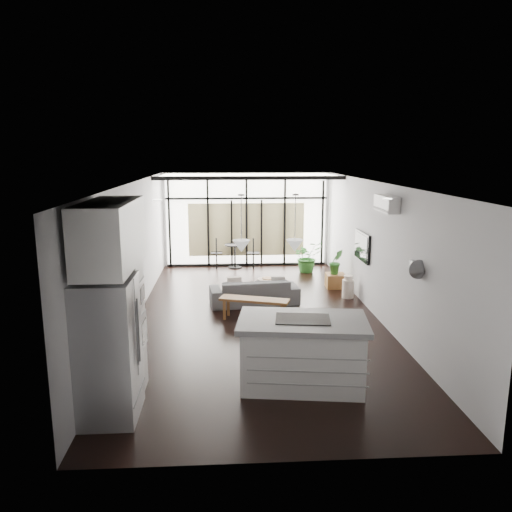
{
  "coord_description": "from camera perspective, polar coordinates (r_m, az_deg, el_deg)",
  "views": [
    {
      "loc": [
        -0.63,
        -9.95,
        3.39
      ],
      "look_at": [
        0.0,
        0.3,
        1.25
      ],
      "focal_mm": 35.0,
      "sensor_mm": 36.0,
      "label": 1
    }
  ],
  "objects": [
    {
      "name": "milk_can",
      "position": [
        12.03,
        10.48,
        -3.45
      ],
      "size": [
        0.29,
        0.29,
        0.54
      ],
      "primitive_type": "cylinder",
      "rotation": [
        0.0,
        0.0,
        0.05
      ],
      "color": "beige",
      "rests_on": "floor"
    },
    {
      "name": "glazing",
      "position": [
        14.98,
        -1.09,
        4.13
      ],
      "size": [
        5.0,
        0.2,
        2.8
      ],
      "primitive_type": "cube",
      "color": "black",
      "rests_on": "ground"
    },
    {
      "name": "pendant_left",
      "position": [
        7.43,
        -1.67,
        1.14
      ],
      "size": [
        0.26,
        0.26,
        0.18
      ],
      "primitive_type": "cone",
      "color": "silver",
      "rests_on": "ceiling"
    },
    {
      "name": "tv",
      "position": [
        11.57,
        12.04,
        1.1
      ],
      "size": [
        0.05,
        1.1,
        0.65
      ],
      "primitive_type": "cube",
      "color": "black",
      "rests_on": "wall_right"
    },
    {
      "name": "wall_left",
      "position": [
        10.32,
        -13.89,
        0.3
      ],
      "size": [
        0.02,
        10.0,
        2.8
      ],
      "primitive_type": "cube",
      "color": "silver",
      "rests_on": "ground"
    },
    {
      "name": "floor",
      "position": [
        10.53,
        0.1,
        -7.01
      ],
      "size": [
        5.0,
        10.0,
        0.0
      ],
      "primitive_type": "cube",
      "color": "black",
      "rests_on": "ground"
    },
    {
      "name": "appliance_column",
      "position": [
        7.32,
        -15.2,
        -6.63
      ],
      "size": [
        0.59,
        0.61,
        2.27
      ],
      "primitive_type": "cube",
      "color": "silver",
      "rests_on": "floor"
    },
    {
      "name": "plant_crate",
      "position": [
        12.81,
        9.11,
        -1.42
      ],
      "size": [
        0.48,
        0.7,
        0.29
      ],
      "primitive_type": "imported",
      "rotation": [
        0.0,
        0.0,
        0.21
      ],
      "color": "#2C6E27",
      "rests_on": "crate"
    },
    {
      "name": "pendant_right",
      "position": [
        7.5,
        4.45,
        1.21
      ],
      "size": [
        0.26,
        0.26,
        0.18
      ],
      "primitive_type": "cone",
      "color": "silver",
      "rests_on": "ceiling"
    },
    {
      "name": "ceiling",
      "position": [
        9.99,
        0.11,
        8.38
      ],
      "size": [
        5.0,
        10.0,
        0.0
      ],
      "primitive_type": "cube",
      "color": "silver",
      "rests_on": "ground"
    },
    {
      "name": "skylight",
      "position": [
        13.98,
        -0.95,
        9.23
      ],
      "size": [
        4.7,
        1.9,
        0.06
      ],
      "primitive_type": "cube",
      "color": "silver",
      "rests_on": "ceiling"
    },
    {
      "name": "wall_back",
      "position": [
        15.1,
        -1.11,
        4.19
      ],
      "size": [
        5.0,
        0.02,
        2.8
      ],
      "primitive_type": "cube",
      "color": "silver",
      "rests_on": "ground"
    },
    {
      "name": "ac_unit",
      "position": [
        9.68,
        14.7,
        5.82
      ],
      "size": [
        0.22,
        0.9,
        0.3
      ],
      "primitive_type": "cube",
      "color": "silver",
      "rests_on": "wall_right"
    },
    {
      "name": "console_bench",
      "position": [
        10.3,
        -0.19,
        -6.1
      ],
      "size": [
        1.46,
        0.78,
        0.46
      ],
      "primitive_type": "cube",
      "rotation": [
        0.0,
        0.0,
        -0.32
      ],
      "color": "brown",
      "rests_on": "floor"
    },
    {
      "name": "wall_front",
      "position": [
        5.37,
        3.55,
        -10.0
      ],
      "size": [
        5.0,
        0.02,
        2.8
      ],
      "primitive_type": "cube",
      "color": "silver",
      "rests_on": "ground"
    },
    {
      "name": "cooktop",
      "position": [
        7.3,
        5.38,
        -7.17
      ],
      "size": [
        0.84,
        0.62,
        0.01
      ],
      "primitive_type": "cube",
      "rotation": [
        0.0,
        0.0,
        -0.14
      ],
      "color": "black",
      "rests_on": "island"
    },
    {
      "name": "framed_art",
      "position": [
        9.8,
        -14.27,
        0.58
      ],
      "size": [
        0.04,
        0.7,
        0.9
      ],
      "primitive_type": "cube",
      "color": "black",
      "rests_on": "wall_left"
    },
    {
      "name": "pouf",
      "position": [
        12.07,
        1.38,
        -3.54
      ],
      "size": [
        0.6,
        0.6,
        0.41
      ],
      "primitive_type": "cylinder",
      "rotation": [
        0.0,
        0.0,
        0.19
      ],
      "color": "beige",
      "rests_on": "floor"
    },
    {
      "name": "upper_cabinets",
      "position": [
        6.7,
        -16.32,
        2.36
      ],
      "size": [
        0.62,
        1.75,
        0.86
      ],
      "primitive_type": "cube",
      "color": "silver",
      "rests_on": "wall_left"
    },
    {
      "name": "neighbour_building",
      "position": [
        15.09,
        -1.09,
        3.04
      ],
      "size": [
        3.5,
        0.02,
        1.6
      ],
      "primitive_type": "cube",
      "color": "#CCC188",
      "rests_on": "ground"
    },
    {
      "name": "crate",
      "position": [
        12.88,
        9.06,
        -2.81
      ],
      "size": [
        0.48,
        0.48,
        0.36
      ],
      "primitive_type": "cube",
      "rotation": [
        0.0,
        0.0,
        -0.02
      ],
      "color": "brown",
      "rests_on": "floor"
    },
    {
      "name": "sofa",
      "position": [
        11.32,
        -0.21,
        -3.6
      ],
      "size": [
        2.04,
        0.8,
        0.78
      ],
      "primitive_type": "imported",
      "rotation": [
        0.0,
        0.0,
        3.26
      ],
      "color": "#515154",
      "rests_on": "floor"
    },
    {
      "name": "island",
      "position": [
        7.48,
        5.3,
        -10.92
      ],
      "size": [
        2.0,
        1.35,
        1.02
      ],
      "primitive_type": "cube",
      "rotation": [
        0.0,
        0.0,
        -0.14
      ],
      "color": "silver",
      "rests_on": "floor"
    },
    {
      "name": "fridge",
      "position": [
        6.75,
        -16.54,
        -10.15
      ],
      "size": [
        0.72,
        0.9,
        1.85
      ],
      "primitive_type": "cube",
      "color": "#95969A",
      "rests_on": "floor"
    },
    {
      "name": "wall_right",
      "position": [
        10.62,
        13.69,
        0.63
      ],
      "size": [
        0.02,
        10.0,
        2.8
      ],
      "primitive_type": "cube",
      "color": "silver",
      "rests_on": "ground"
    },
    {
      "name": "plant_tall",
      "position": [
        14.41,
        5.87,
        -0.46
      ],
      "size": [
        1.06,
        1.12,
        0.7
      ],
      "primitive_type": "imported",
      "rotation": [
        0.0,
        0.0,
        0.34
      ],
      "color": "#2C6E27",
      "rests_on": "floor"
    },
    {
      "name": "bistro_set",
      "position": [
        14.87,
        -2.42,
        -0.0
      ],
      "size": [
        1.54,
        0.72,
        0.72
      ],
      "primitive_type": "cube",
      "rotation": [
        0.0,
        0.0,
        -0.08
      ],
      "color": "black",
      "rests_on": "floor"
    }
  ]
}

